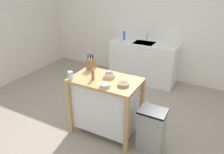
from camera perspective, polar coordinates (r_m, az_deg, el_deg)
The scene contains 14 objects.
ground_plane at distance 3.63m, azimuth -1.74°, elevation -12.74°, with size 6.52×6.52×0.00m, color gray.
wall_back at distance 5.06m, azimuth 11.37°, elevation 14.08°, with size 5.52×0.10×2.60m, color silver.
wall_left at distance 5.43m, azimuth -23.95°, elevation 13.22°, with size 0.10×2.88×2.60m, color silver.
kitchen_island at distance 3.25m, azimuth -1.67°, elevation -6.87°, with size 0.99×0.60×0.90m.
knife_block at distance 3.36m, azimuth -5.61°, elevation 3.44°, with size 0.11×0.09×0.25m.
bowl_ceramic_wide at distance 2.87m, azimuth 3.02°, elevation -1.85°, with size 0.16×0.16×0.04m.
bowl_stoneware_deep at distance 2.83m, azimuth -1.87°, elevation -2.14°, with size 0.14×0.14×0.05m.
bowl_ceramic_small at distance 3.09m, azimuth -0.73°, elevation 0.40°, with size 0.16×0.16×0.06m.
drinking_cup at distance 3.08m, azimuth -10.87°, elevation 0.41°, with size 0.07×0.07×0.12m.
pepper_grinder at distance 3.02m, azimuth -5.05°, elevation 0.66°, with size 0.04×0.04×0.17m.
trash_bin at distance 3.09m, azimuth 10.26°, elevation -13.41°, with size 0.36×0.28×0.63m.
sink_counter at distance 5.00m, azimuth 8.21°, elevation 4.03°, with size 1.46×0.60×0.90m.
sink_faucet at distance 4.96m, azimuth 9.18°, elevation 10.55°, with size 0.02×0.02×0.22m.
bottle_dish_soap at distance 5.00m, azimuth 3.21°, elevation 10.73°, with size 0.06×0.06×0.20m.
Camera 1 is at (1.44, -2.48, 2.22)m, focal length 34.85 mm.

